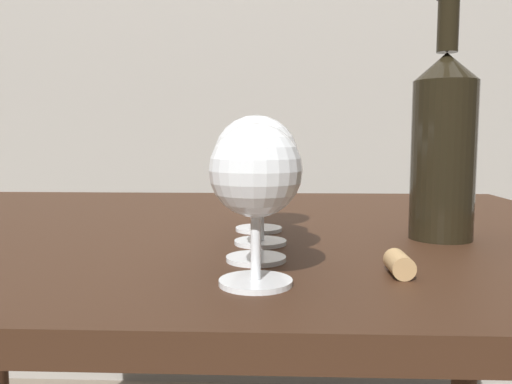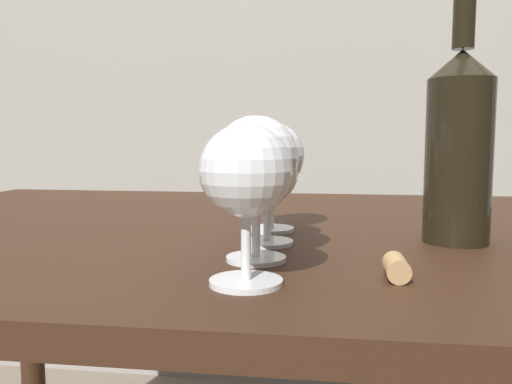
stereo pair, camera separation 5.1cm
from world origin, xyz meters
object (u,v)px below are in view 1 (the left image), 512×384
(wine_glass_merlot, at_px, (259,157))
(cork, at_px, (399,264))
(wine_glass_chardonnay, at_px, (260,176))
(wine_glass_pinot, at_px, (256,174))
(wine_bottle, at_px, (444,143))
(wine_glass_empty, at_px, (256,162))

(wine_glass_merlot, distance_m, cork, 0.29)
(cork, bearing_deg, wine_glass_chardonnay, 134.32)
(wine_glass_pinot, xyz_separation_m, cork, (0.13, 0.04, -0.09))
(wine_glass_merlot, bearing_deg, wine_bottle, -11.46)
(wine_glass_pinot, relative_size, wine_bottle, 0.46)
(wine_glass_empty, bearing_deg, wine_glass_pinot, -87.80)
(wine_glass_chardonnay, height_order, cork, wine_glass_chardonnay)
(wine_glass_empty, distance_m, cork, 0.17)
(wine_glass_pinot, distance_m, wine_glass_merlot, 0.27)
(wine_glass_pinot, height_order, wine_glass_empty, wine_glass_empty)
(wine_glass_pinot, height_order, wine_glass_chardonnay, wine_glass_pinot)
(wine_glass_pinot, bearing_deg, wine_glass_merlot, 91.50)
(wine_glass_chardonnay, distance_m, wine_bottle, 0.24)
(wine_glass_pinot, distance_m, wine_glass_empty, 0.09)
(wine_glass_empty, xyz_separation_m, wine_bottle, (0.23, 0.13, 0.02))
(wine_glass_merlot, xyz_separation_m, cork, (0.14, -0.23, -0.09))
(wine_glass_merlot, relative_size, wine_bottle, 0.49)
(wine_bottle, distance_m, cork, 0.23)
(cork, bearing_deg, wine_glass_empty, 159.10)
(wine_bottle, bearing_deg, wine_glass_chardonnay, -169.28)
(wine_glass_merlot, bearing_deg, wine_glass_pinot, -88.50)
(wine_glass_empty, distance_m, wine_bottle, 0.27)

